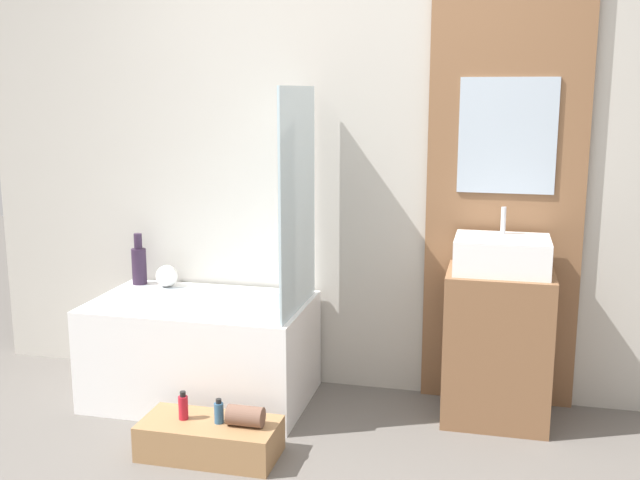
{
  "coord_description": "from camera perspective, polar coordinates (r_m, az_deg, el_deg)",
  "views": [
    {
      "loc": [
        0.76,
        -2.27,
        1.6
      ],
      "look_at": [
        0.04,
        0.71,
        0.98
      ],
      "focal_mm": 42.0,
      "sensor_mm": 36.0,
      "label": 1
    }
  ],
  "objects": [
    {
      "name": "wall_tiled_back",
      "position": [
        3.94,
        2.4,
        7.0
      ],
      "size": [
        4.2,
        0.06,
        2.6
      ],
      "primitive_type": "cube",
      "color": "#B7B2A8",
      "rests_on": "ground_plane"
    },
    {
      "name": "wall_wood_accent",
      "position": [
        3.81,
        14.03,
        6.59
      ],
      "size": [
        0.77,
        0.04,
        2.6
      ],
      "color": "brown",
      "rests_on": "ground_plane"
    },
    {
      "name": "bathtub",
      "position": [
        3.99,
        -8.98,
        -8.27
      ],
      "size": [
        1.11,
        0.68,
        0.53
      ],
      "color": "white",
      "rests_on": "ground_plane"
    },
    {
      "name": "glass_shower_screen",
      "position": [
        3.62,
        -1.7,
        3.03
      ],
      "size": [
        0.01,
        0.62,
        1.09
      ],
      "primitive_type": "cube",
      "color": "silver",
      "rests_on": "bathtub"
    },
    {
      "name": "wooden_step_bench",
      "position": [
        3.47,
        -8.38,
        -14.73
      ],
      "size": [
        0.61,
        0.29,
        0.16
      ],
      "primitive_type": "cube",
      "color": "#997047",
      "rests_on": "ground_plane"
    },
    {
      "name": "vanity_cabinet",
      "position": [
        3.78,
        13.36,
        -7.87
      ],
      "size": [
        0.5,
        0.41,
        0.75
      ],
      "primitive_type": "cube",
      "color": "brown",
      "rests_on": "ground_plane"
    },
    {
      "name": "sink",
      "position": [
        3.66,
        13.69,
        -1.09
      ],
      "size": [
        0.44,
        0.34,
        0.3
      ],
      "color": "white",
      "rests_on": "vanity_cabinet"
    },
    {
      "name": "vase_tall_dark",
      "position": [
        4.29,
        -13.62,
        -1.75
      ],
      "size": [
        0.08,
        0.08,
        0.29
      ],
      "color": "#2D1E33",
      "rests_on": "bathtub"
    },
    {
      "name": "vase_round_light",
      "position": [
        4.21,
        -11.59,
        -2.7
      ],
      "size": [
        0.12,
        0.12,
        0.12
      ],
      "primitive_type": "sphere",
      "color": "silver",
      "rests_on": "bathtub"
    },
    {
      "name": "bottle_soap_primary",
      "position": [
        3.46,
        -10.38,
        -12.39
      ],
      "size": [
        0.04,
        0.04,
        0.13
      ],
      "color": "#B21928",
      "rests_on": "wooden_step_bench"
    },
    {
      "name": "bottle_soap_secondary",
      "position": [
        3.4,
        -7.71,
        -12.87
      ],
      "size": [
        0.04,
        0.04,
        0.11
      ],
      "color": "#2D567A",
      "rests_on": "wooden_step_bench"
    },
    {
      "name": "towel_roll",
      "position": [
        3.36,
        -5.71,
        -13.2
      ],
      "size": [
        0.16,
        0.09,
        0.09
      ],
      "primitive_type": "cylinder",
      "rotation": [
        0.0,
        1.57,
        0.0
      ],
      "color": "brown",
      "rests_on": "wooden_step_bench"
    }
  ]
}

